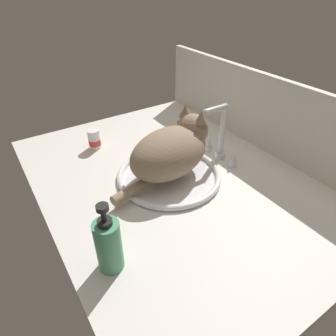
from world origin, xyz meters
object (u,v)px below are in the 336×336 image
object	(u,v)px
toothbrush	(186,129)
sink_basin	(168,175)
faucet	(220,138)
cat	(173,149)
pill_bottle	(94,140)
soap_pump_bottle	(109,245)

from	to	relation	value
toothbrush	sink_basin	bearing A→B (deg)	-46.27
faucet	cat	world-z (taller)	cat
cat	toothbrush	xyz separation A→B (cm)	(-24.95, 24.47, -9.74)
faucet	pill_bottle	size ratio (longest dim) A/B	2.80
cat	soap_pump_bottle	bearing A→B (deg)	-55.32
sink_basin	faucet	size ratio (longest dim) A/B	1.64
sink_basin	cat	size ratio (longest dim) A/B	0.88
faucet	cat	xyz separation A→B (cm)	(-0.48, -20.51, 1.88)
sink_basin	toothbrush	bearing A→B (deg)	133.73
faucet	cat	bearing A→B (deg)	-91.35
cat	pill_bottle	size ratio (longest dim) A/B	5.24
soap_pump_bottle	toothbrush	bearing A→B (deg)	129.72
faucet	pill_bottle	xyz separation A→B (cm)	(-33.05, -35.81, -4.89)
sink_basin	pill_bottle	size ratio (longest dim) A/B	4.60
faucet	toothbrush	bearing A→B (deg)	171.16
soap_pump_bottle	faucet	bearing A→B (deg)	112.74
cat	toothbrush	bearing A→B (deg)	135.56
sink_basin	cat	distance (cm)	9.74
pill_bottle	toothbrush	xyz separation A→B (cm)	(7.62, 39.77, -2.98)
sink_basin	faucet	bearing A→B (deg)	90.00
cat	pill_bottle	bearing A→B (deg)	-154.84
toothbrush	cat	bearing A→B (deg)	-44.44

